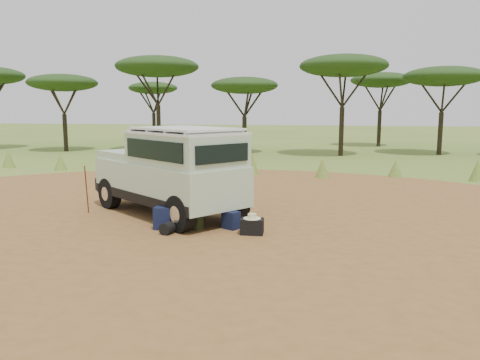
% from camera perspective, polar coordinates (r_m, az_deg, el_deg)
% --- Properties ---
extents(ground, '(140.00, 140.00, 0.00)m').
position_cam_1_polar(ground, '(11.87, -5.18, -5.14)').
color(ground, '#557529').
rests_on(ground, ground).
extents(dirt_clearing, '(23.00, 23.00, 0.01)m').
position_cam_1_polar(dirt_clearing, '(11.87, -5.18, -5.12)').
color(dirt_clearing, '#955E30').
rests_on(dirt_clearing, ground).
extents(grass_fringe, '(36.60, 1.60, 0.90)m').
position_cam_1_polar(grass_fringe, '(20.14, 1.78, 1.77)').
color(grass_fringe, '#557529').
rests_on(grass_fringe, ground).
extents(acacia_treeline, '(46.70, 13.20, 6.26)m').
position_cam_1_polar(acacia_treeline, '(31.06, 6.22, 12.41)').
color(acacia_treeline, black).
rests_on(acacia_treeline, ground).
extents(safari_vehicle, '(4.97, 4.45, 2.36)m').
position_cam_1_polar(safari_vehicle, '(12.53, -8.39, 0.85)').
color(safari_vehicle, '#ABC3A7').
rests_on(safari_vehicle, ground).
extents(walking_staff, '(0.22, 0.46, 1.36)m').
position_cam_1_polar(walking_staff, '(13.16, -18.19, -1.16)').
color(walking_staff, brown).
rests_on(walking_staff, ground).
extents(backpack_black, '(0.45, 0.41, 0.50)m').
position_cam_1_polar(backpack_black, '(11.44, -9.04, -4.46)').
color(backpack_black, black).
rests_on(backpack_black, ground).
extents(backpack_navy, '(0.41, 0.30, 0.54)m').
position_cam_1_polar(backpack_navy, '(11.21, -9.32, -4.63)').
color(backpack_navy, '#12173B').
rests_on(backpack_navy, ground).
extents(backpack_olive, '(0.43, 0.36, 0.51)m').
position_cam_1_polar(backpack_olive, '(11.18, -5.61, -4.67)').
color(backpack_olive, '#323B1B').
rests_on(backpack_olive, ground).
extents(duffel_navy, '(0.47, 0.44, 0.43)m').
position_cam_1_polar(duffel_navy, '(11.13, -1.11, -4.91)').
color(duffel_navy, '#12173B').
rests_on(duffel_navy, ground).
extents(hard_case, '(0.52, 0.38, 0.36)m').
position_cam_1_polar(hard_case, '(10.67, 1.48, -5.68)').
color(hard_case, black).
rests_on(hard_case, ground).
extents(stuff_sack, '(0.35, 0.35, 0.28)m').
position_cam_1_polar(stuff_sack, '(10.79, -8.85, -5.86)').
color(stuff_sack, black).
rests_on(stuff_sack, ground).
extents(safari_hat, '(0.40, 0.40, 0.12)m').
position_cam_1_polar(safari_hat, '(10.62, 1.49, -4.51)').
color(safari_hat, beige).
rests_on(safari_hat, hard_case).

